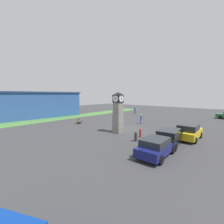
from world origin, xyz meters
The scene contains 12 objects.
ground_plane centered at (0.00, 0.00, 0.00)m, with size 85.39×85.39×0.00m, color #38383A.
clock_tower centered at (-2.39, -0.40, 2.46)m, with size 1.28×1.37×5.06m.
bollard_near_tower centered at (-3.94, -3.99, 0.50)m, with size 0.31×0.31×1.00m.
bollard_mid_row centered at (-2.40, -3.61, 0.49)m, with size 0.20×0.20×0.96m.
car_navy_sedan centered at (-6.08, -7.17, 0.75)m, with size 4.08×2.00×1.45m.
car_near_tower centered at (-2.79, -6.96, 0.78)m, with size 4.64×2.24×1.52m.
car_by_building centered at (0.43, -7.83, 0.82)m, with size 4.19×2.07×1.62m.
bench centered at (-1.85, 8.28, 0.52)m, with size 1.53×1.48×0.90m.
pedestrian_near_bench centered at (4.59, 0.43, 0.90)m, with size 0.47×0.42×1.59m.
pedestrian_crossing_lot centered at (15.08, 8.25, 1.04)m, with size 0.47×0.42×1.79m.
warehouse_blue_far centered at (-2.64, 22.78, 2.67)m, with size 16.51×12.31×5.33m.
grass_verge_far centered at (-0.49, 15.66, 0.02)m, with size 51.24×4.55×0.04m, color #477A38.
Camera 1 is at (-16.70, -11.94, 4.73)m, focal length 24.00 mm.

